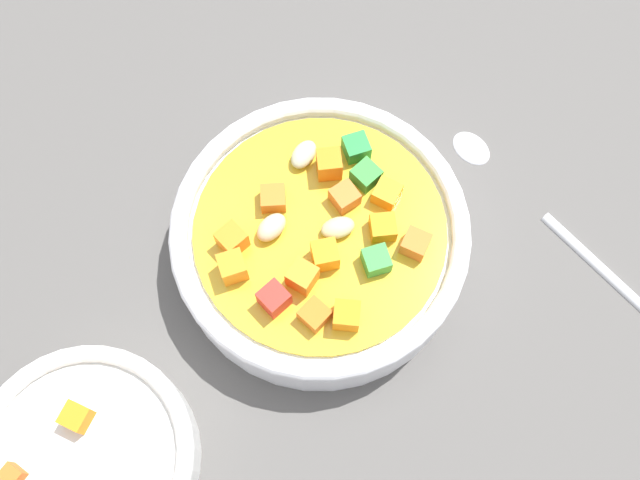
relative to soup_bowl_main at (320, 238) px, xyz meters
The scene contains 4 objects.
ground_plane 3.75cm from the soup_bowl_main, 20.20° to the right, with size 140.00×140.00×2.00cm, color #565451.
soup_bowl_main is the anchor object (origin of this frame).
spoon 18.22cm from the soup_bowl_main, 112.98° to the right, with size 23.62×7.28×0.82cm.
side_bowl_small 21.08cm from the soup_bowl_main, 107.01° to the left, with size 14.25×14.25×4.53cm.
Camera 1 is at (-15.81, 8.30, 50.07)cm, focal length 40.52 mm.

